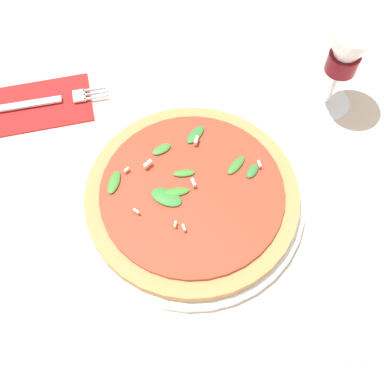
% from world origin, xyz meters
% --- Properties ---
extents(ground_plane, '(6.00, 6.00, 0.00)m').
position_xyz_m(ground_plane, '(0.00, 0.00, 0.00)').
color(ground_plane, beige).
extents(pizza_arugula_main, '(0.32, 0.32, 0.05)m').
position_xyz_m(pizza_arugula_main, '(-0.01, -0.03, 0.02)').
color(pizza_arugula_main, white).
rests_on(pizza_arugula_main, ground_plane).
extents(wine_glass, '(0.09, 0.09, 0.16)m').
position_xyz_m(wine_glass, '(0.26, 0.07, 0.11)').
color(wine_glass, white).
rests_on(wine_glass, ground_plane).
extents(napkin, '(0.17, 0.12, 0.01)m').
position_xyz_m(napkin, '(-0.18, 0.22, 0.00)').
color(napkin, '#B21E1E').
rests_on(napkin, ground_plane).
extents(fork, '(0.20, 0.04, 0.00)m').
position_xyz_m(fork, '(-0.18, 0.22, 0.01)').
color(fork, silver).
rests_on(fork, ground_plane).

